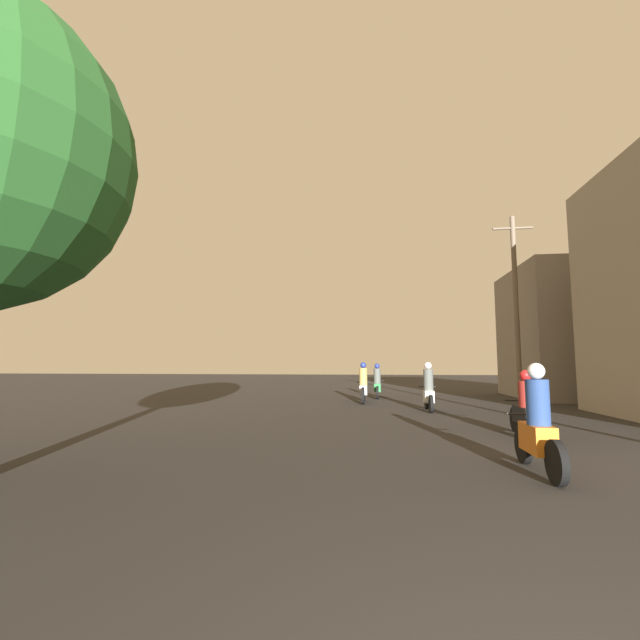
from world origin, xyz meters
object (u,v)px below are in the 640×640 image
(motorcycle_black, at_px, (526,410))
(motorcycle_white, at_px, (428,391))
(motorcycle_silver, at_px, (363,386))
(motorcycle_orange, at_px, (538,429))
(motorcycle_green, at_px, (377,384))
(utility_pole_far, at_px, (516,304))
(building_right_far, at_px, (579,332))

(motorcycle_black, xyz_separation_m, motorcycle_white, (-1.46, 5.02, 0.08))
(motorcycle_black, distance_m, motorcycle_silver, 8.56)
(motorcycle_orange, relative_size, motorcycle_white, 0.99)
(motorcycle_silver, bearing_deg, motorcycle_white, -49.73)
(motorcycle_white, distance_m, motorcycle_green, 5.57)
(utility_pole_far, bearing_deg, building_right_far, 37.96)
(motorcycle_orange, bearing_deg, utility_pole_far, 77.21)
(motorcycle_green, distance_m, utility_pole_far, 6.91)
(motorcycle_silver, relative_size, utility_pole_far, 0.26)
(motorcycle_black, xyz_separation_m, motorcycle_silver, (-3.72, 7.70, 0.08))
(motorcycle_green, bearing_deg, motorcycle_black, -68.40)
(motorcycle_black, relative_size, motorcycle_silver, 0.99)
(motorcycle_white, height_order, motorcycle_green, motorcycle_white)
(motorcycle_green, relative_size, utility_pole_far, 0.27)
(motorcycle_black, bearing_deg, motorcycle_white, 114.22)
(motorcycle_orange, height_order, motorcycle_green, motorcycle_orange)
(utility_pole_far, bearing_deg, motorcycle_black, -106.85)
(utility_pole_far, bearing_deg, motorcycle_orange, -106.51)
(motorcycle_green, height_order, building_right_far, building_right_far)
(motorcycle_white, relative_size, utility_pole_far, 0.24)
(motorcycle_white, xyz_separation_m, building_right_far, (7.63, 6.27, 2.36))
(motorcycle_black, height_order, motorcycle_white, motorcycle_white)
(motorcycle_orange, relative_size, motorcycle_black, 0.92)
(motorcycle_green, relative_size, building_right_far, 0.34)
(building_right_far, bearing_deg, utility_pole_far, -142.04)
(motorcycle_white, xyz_separation_m, utility_pole_far, (4.03, 3.47, 3.38))
(motorcycle_green, height_order, utility_pole_far, utility_pole_far)
(motorcycle_silver, relative_size, motorcycle_green, 0.99)
(motorcycle_white, bearing_deg, motorcycle_green, 104.91)
(motorcycle_orange, distance_m, motorcycle_silver, 11.26)
(motorcycle_white, distance_m, motorcycle_silver, 3.51)
(motorcycle_orange, height_order, motorcycle_silver, motorcycle_silver)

